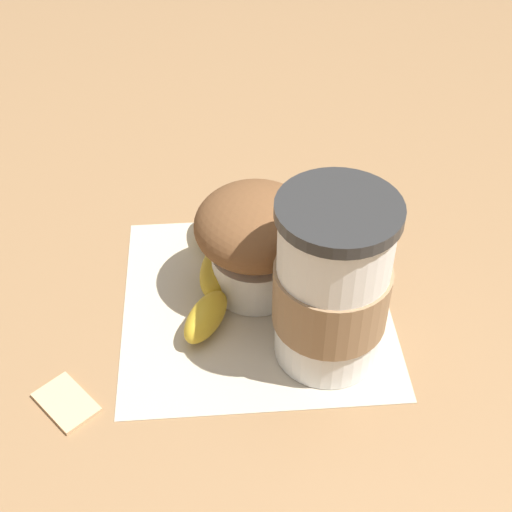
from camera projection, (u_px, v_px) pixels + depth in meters
name	position (u px, v px, depth m)	size (l,w,h in m)	color
ground_plane	(256.00, 303.00, 0.63)	(3.00, 3.00, 0.00)	#936D47
paper_napkin	(256.00, 303.00, 0.63)	(0.23, 0.23, 0.00)	beige
coffee_cup	(332.00, 286.00, 0.54)	(0.09, 0.09, 0.15)	white
muffin	(250.00, 238.00, 0.61)	(0.10, 0.10, 0.10)	white
banana	(212.00, 270.00, 0.64)	(0.06, 0.18, 0.03)	gold
sugar_packet	(66.00, 401.00, 0.55)	(0.05, 0.03, 0.01)	#E0B27F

